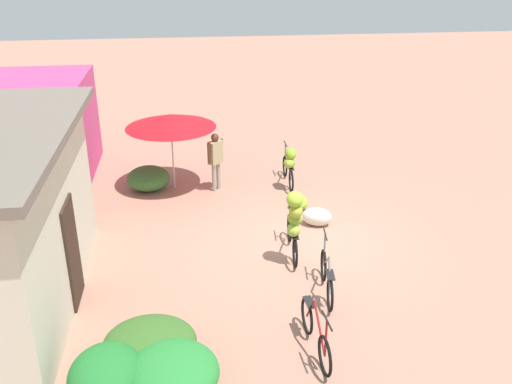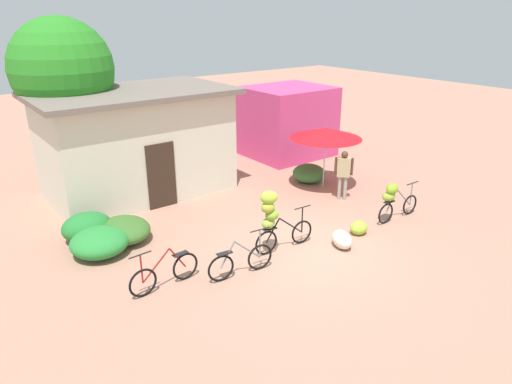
% 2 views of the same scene
% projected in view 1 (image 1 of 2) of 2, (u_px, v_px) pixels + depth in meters
% --- Properties ---
extents(ground_plane, '(60.00, 60.00, 0.00)m').
position_uv_depth(ground_plane, '(304.00, 245.00, 12.53)').
color(ground_plane, '#AB7762').
extents(shop_pink, '(3.20, 2.80, 2.78)m').
position_uv_depth(shop_pink, '(40.00, 127.00, 15.88)').
color(shop_pink, '#D3407D').
rests_on(shop_pink, ground).
extents(hedge_bush_front_left, '(1.41, 1.42, 0.65)m').
position_uv_depth(hedge_bush_front_left, '(172.00, 373.00, 8.36)').
color(hedge_bush_front_left, '#2A8536').
rests_on(hedge_bush_front_left, ground).
extents(hedge_bush_front_right, '(1.27, 1.10, 0.74)m').
position_uv_depth(hedge_bush_front_right, '(106.00, 376.00, 8.25)').
color(hedge_bush_front_right, '#24772F').
rests_on(hedge_bush_front_right, ground).
extents(hedge_bush_mid, '(1.32, 1.50, 0.59)m').
position_uv_depth(hedge_bush_mid, '(150.00, 343.00, 9.04)').
color(hedge_bush_mid, '#396627').
rests_on(hedge_bush_mid, ground).
extents(hedge_bush_by_door, '(1.12, 1.15, 0.63)m').
position_uv_depth(hedge_bush_by_door, '(148.00, 178.00, 15.24)').
color(hedge_bush_by_door, '#366D31').
rests_on(hedge_bush_by_door, ground).
extents(market_umbrella, '(2.37, 2.37, 2.07)m').
position_uv_depth(market_umbrella, '(171.00, 121.00, 14.69)').
color(market_umbrella, beige).
rests_on(market_umbrella, ground).
extents(bicycle_leftmost, '(1.68, 0.18, 1.00)m').
position_uv_depth(bicycle_leftmost, '(316.00, 333.00, 9.16)').
color(bicycle_leftmost, black).
rests_on(bicycle_leftmost, ground).
extents(bicycle_near_pile, '(1.63, 0.26, 1.03)m').
position_uv_depth(bicycle_near_pile, '(327.00, 277.00, 10.68)').
color(bicycle_near_pile, black).
rests_on(bicycle_near_pile, ground).
extents(bicycle_center_loaded, '(1.73, 0.42, 1.65)m').
position_uv_depth(bicycle_center_loaded, '(294.00, 220.00, 11.53)').
color(bicycle_center_loaded, black).
rests_on(bicycle_center_loaded, ground).
extents(bicycle_by_shop, '(1.68, 0.41, 1.15)m').
position_uv_depth(bicycle_by_shop, '(289.00, 164.00, 15.23)').
color(bicycle_by_shop, black).
rests_on(bicycle_by_shop, ground).
extents(banana_pile_on_ground, '(0.57, 0.50, 0.36)m').
position_uv_depth(banana_pile_on_ground, '(299.00, 202.00, 14.18)').
color(banana_pile_on_ground, '#83A23D').
rests_on(banana_pile_on_ground, ground).
extents(produce_sack, '(0.65, 0.81, 0.44)m').
position_uv_depth(produce_sack, '(317.00, 217.00, 13.33)').
color(produce_sack, silver).
rests_on(produce_sack, ground).
extents(person_vendor, '(0.43, 0.44, 1.59)m').
position_uv_depth(person_vendor, '(216.00, 156.00, 14.94)').
color(person_vendor, gray).
rests_on(person_vendor, ground).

